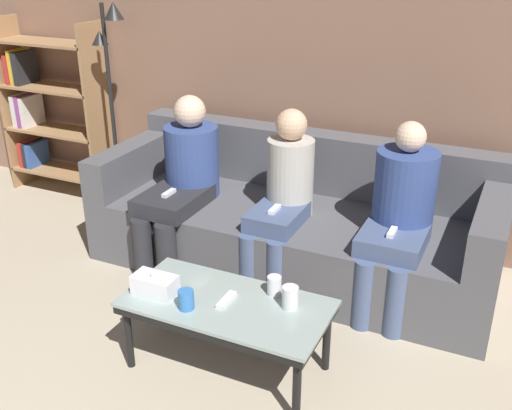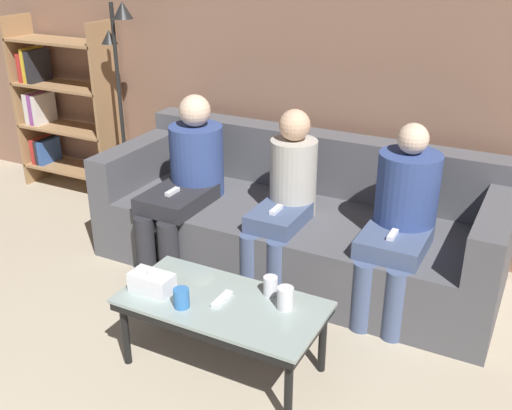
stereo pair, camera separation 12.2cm
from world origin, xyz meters
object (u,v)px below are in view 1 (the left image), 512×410
object	(u,v)px
cup_far_center	(274,285)
standing_lamp	(113,90)
seated_person_mid_left	(283,196)
game_remote	(226,300)
seated_person_left_end	(184,176)
cup_near_right	(186,300)
coffee_table	(227,309)
tissue_box	(155,284)
cup_near_left	(290,297)
seated_person_mid_right	(399,212)
couch	(295,223)
bookshelf	(46,108)

from	to	relation	value
cup_far_center	standing_lamp	bearing A→B (deg)	147.10
seated_person_mid_left	game_remote	bearing A→B (deg)	-83.96
game_remote	seated_person_left_end	xyz separation A→B (m)	(-0.81, 0.93, 0.19)
cup_near_right	coffee_table	bearing A→B (deg)	41.93
tissue_box	seated_person_left_end	world-z (taller)	seated_person_left_end
cup_near_left	standing_lamp	size ratio (longest dim) A/B	0.07
seated_person_mid_right	cup_far_center	bearing A→B (deg)	-118.18
couch	cup_far_center	world-z (taller)	couch
tissue_box	game_remote	size ratio (longest dim) A/B	1.47
cup_near_left	cup_far_center	world-z (taller)	cup_near_left
coffee_table	standing_lamp	xyz separation A→B (m)	(-1.65, 1.35, 0.64)
cup_near_right	game_remote	world-z (taller)	cup_near_right
cup_near_right	seated_person_left_end	xyz separation A→B (m)	(-0.66, 1.07, 0.15)
seated_person_mid_right	seated_person_mid_left	bearing A→B (deg)	-178.36
couch	standing_lamp	bearing A→B (deg)	172.91
standing_lamp	seated_person_mid_left	world-z (taller)	standing_lamp
cup_far_center	game_remote	distance (m)	0.25
coffee_table	seated_person_mid_left	size ratio (longest dim) A/B	0.93
couch	bookshelf	distance (m)	2.43
bookshelf	game_remote	bearing A→B (deg)	-31.11
couch	cup_near_left	size ratio (longest dim) A/B	23.17
bookshelf	cup_near_right	bearing A→B (deg)	-34.91
cup_near_right	game_remote	distance (m)	0.20
tissue_box	seated_person_mid_left	world-z (taller)	seated_person_mid_left
coffee_table	couch	bearing A→B (deg)	94.90
game_remote	bookshelf	bearing A→B (deg)	148.89
cup_near_left	seated_person_left_end	bearing A→B (deg)	142.53
cup_far_center	bookshelf	bearing A→B (deg)	153.42
coffee_table	seated_person_mid_right	distance (m)	1.16
cup_near_right	cup_far_center	bearing A→B (deg)	41.92
cup_near_right	seated_person_mid_right	size ratio (longest dim) A/B	0.09
couch	bookshelf	bearing A→B (deg)	171.98
cup_far_center	cup_near_right	bearing A→B (deg)	-138.08
cup_near_left	seated_person_mid_left	bearing A→B (deg)	115.06
tissue_box	bookshelf	size ratio (longest dim) A/B	0.15
standing_lamp	seated_person_mid_right	xyz separation A→B (m)	(2.26, -0.39, -0.39)
cup_far_center	seated_person_mid_right	size ratio (longest dim) A/B	0.09
couch	tissue_box	bearing A→B (deg)	-101.66
game_remote	seated_person_left_end	distance (m)	1.25
seated_person_left_end	seated_person_mid_right	size ratio (longest dim) A/B	1.00
game_remote	bookshelf	distance (m)	2.91
cup_far_center	game_remote	bearing A→B (deg)	-138.08
cup_far_center	tissue_box	distance (m)	0.59
cup_near_left	cup_near_right	size ratio (longest dim) A/B	1.15
cup_near_right	bookshelf	world-z (taller)	bookshelf
tissue_box	seated_person_mid_left	bearing A→B (deg)	75.92
cup_near_right	standing_lamp	xyz separation A→B (m)	(-1.51, 1.48, 0.55)
cup_near_right	seated_person_mid_right	xyz separation A→B (m)	(0.75, 1.09, 0.15)
game_remote	standing_lamp	size ratio (longest dim) A/B	0.09
tissue_box	seated_person_mid_right	world-z (taller)	seated_person_mid_right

